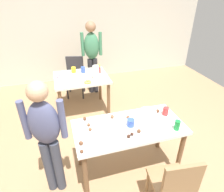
% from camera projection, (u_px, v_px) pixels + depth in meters
% --- Properties ---
extents(ground_plane, '(6.40, 6.40, 0.00)m').
position_uv_depth(ground_plane, '(124.00, 163.00, 2.81)').
color(ground_plane, '#9E7A56').
extents(wall_back, '(6.40, 0.10, 2.60)m').
position_uv_depth(wall_back, '(82.00, 28.00, 4.82)').
color(wall_back, beige).
rests_on(wall_back, ground_plane).
extents(dining_table_near, '(1.34, 0.64, 0.75)m').
position_uv_depth(dining_table_near, '(129.00, 133.00, 2.41)').
color(dining_table_near, white).
rests_on(dining_table_near, ground_plane).
extents(dining_table_far, '(0.98, 0.80, 0.75)m').
position_uv_depth(dining_table_far, '(82.00, 82.00, 3.68)').
color(dining_table_far, silver).
rests_on(dining_table_far, ground_plane).
extents(chair_near_table, '(0.44, 0.44, 0.87)m').
position_uv_depth(chair_near_table, '(174.00, 184.00, 1.96)').
color(chair_near_table, olive).
rests_on(chair_near_table, ground_plane).
extents(chair_far_table, '(0.48, 0.48, 0.87)m').
position_uv_depth(chair_far_table, '(75.00, 74.00, 4.36)').
color(chair_far_table, '#2D2D33').
rests_on(chair_far_table, ground_plane).
extents(person_girl_near, '(0.45, 0.27, 1.48)m').
position_uv_depth(person_girl_near, '(46.00, 133.00, 2.04)').
color(person_girl_near, '#383D4C').
rests_on(person_girl_near, ground_plane).
extents(person_adult_far, '(0.46, 0.25, 1.61)m').
position_uv_depth(person_adult_far, '(92.00, 52.00, 4.21)').
color(person_adult_far, '#28282D').
rests_on(person_adult_far, ground_plane).
extents(mixing_bowl, '(0.21, 0.21, 0.08)m').
position_uv_depth(mixing_bowl, '(148.00, 113.00, 2.52)').
color(mixing_bowl, white).
rests_on(mixing_bowl, dining_table_near).
extents(soda_can, '(0.07, 0.07, 0.12)m').
position_uv_depth(soda_can, '(177.00, 125.00, 2.27)').
color(soda_can, '#198438').
rests_on(soda_can, dining_table_near).
extents(fork_near, '(0.17, 0.02, 0.01)m').
position_uv_depth(fork_near, '(102.00, 145.00, 2.07)').
color(fork_near, silver).
rests_on(fork_near, dining_table_near).
extents(cup_near_0, '(0.07, 0.07, 0.11)m').
position_uv_depth(cup_near_0, '(161.00, 129.00, 2.22)').
color(cup_near_0, white).
rests_on(cup_near_0, dining_table_near).
extents(cup_near_1, '(0.09, 0.09, 0.10)m').
position_uv_depth(cup_near_1, '(131.00, 123.00, 2.33)').
color(cup_near_1, '#3351B2').
rests_on(cup_near_1, dining_table_near).
extents(cup_near_2, '(0.07, 0.07, 0.11)m').
position_uv_depth(cup_near_2, '(166.00, 111.00, 2.54)').
color(cup_near_2, red).
rests_on(cup_near_2, dining_table_near).
extents(cake_ball_0, '(0.04, 0.04, 0.04)m').
position_uv_depth(cake_ball_0, '(128.00, 117.00, 2.48)').
color(cake_ball_0, brown).
rests_on(cake_ball_0, dining_table_near).
extents(cake_ball_1, '(0.05, 0.05, 0.05)m').
position_uv_depth(cake_ball_1, '(85.00, 119.00, 2.45)').
color(cake_ball_1, brown).
rests_on(cake_ball_1, dining_table_near).
extents(cake_ball_2, '(0.05, 0.05, 0.05)m').
position_uv_depth(cake_ball_2, '(158.00, 111.00, 2.60)').
color(cake_ball_2, brown).
rests_on(cake_ball_2, dining_table_near).
extents(cake_ball_3, '(0.04, 0.04, 0.04)m').
position_uv_depth(cake_ball_3, '(129.00, 136.00, 2.17)').
color(cake_ball_3, '#3D2319').
rests_on(cake_ball_3, dining_table_near).
extents(cake_ball_4, '(0.05, 0.05, 0.05)m').
position_uv_depth(cake_ball_4, '(112.00, 117.00, 2.49)').
color(cake_ball_4, brown).
rests_on(cake_ball_4, dining_table_near).
extents(cake_ball_5, '(0.04, 0.04, 0.04)m').
position_uv_depth(cake_ball_5, '(89.00, 125.00, 2.34)').
color(cake_ball_5, brown).
rests_on(cake_ball_5, dining_table_near).
extents(cake_ball_6, '(0.04, 0.04, 0.04)m').
position_uv_depth(cake_ball_6, '(90.00, 129.00, 2.27)').
color(cake_ball_6, brown).
rests_on(cake_ball_6, dining_table_near).
extents(cake_ball_7, '(0.04, 0.04, 0.04)m').
position_uv_depth(cake_ball_7, '(82.00, 151.00, 1.97)').
color(cake_ball_7, brown).
rests_on(cake_ball_7, dining_table_near).
extents(cake_ball_8, '(0.04, 0.04, 0.04)m').
position_uv_depth(cake_ball_8, '(132.00, 134.00, 2.20)').
color(cake_ball_8, '#3D2319').
rests_on(cake_ball_8, dining_table_near).
extents(cake_ball_9, '(0.05, 0.05, 0.05)m').
position_uv_depth(cake_ball_9, '(139.00, 131.00, 2.24)').
color(cake_ball_9, brown).
rests_on(cake_ball_9, dining_table_near).
extents(cake_ball_10, '(0.05, 0.05, 0.05)m').
position_uv_depth(cake_ball_10, '(81.00, 143.00, 2.07)').
color(cake_ball_10, brown).
rests_on(cake_ball_10, dining_table_near).
extents(pitcher_far, '(0.12, 0.12, 0.25)m').
position_uv_depth(pitcher_far, '(96.00, 73.00, 3.47)').
color(pitcher_far, white).
rests_on(pitcher_far, dining_table_far).
extents(cup_far_0, '(0.09, 0.09, 0.11)m').
position_uv_depth(cup_far_0, '(74.00, 70.00, 3.77)').
color(cup_far_0, yellow).
rests_on(cup_far_0, dining_table_far).
extents(cup_far_1, '(0.09, 0.09, 0.11)m').
position_uv_depth(cup_far_1, '(98.00, 70.00, 3.75)').
color(cup_far_1, red).
rests_on(cup_far_1, dining_table_far).
extents(cup_far_2, '(0.08, 0.08, 0.12)m').
position_uv_depth(cup_far_2, '(83.00, 70.00, 3.76)').
color(cup_far_2, '#3351B2').
rests_on(cup_far_2, dining_table_far).
extents(cup_far_3, '(0.09, 0.09, 0.12)m').
position_uv_depth(cup_far_3, '(98.00, 68.00, 3.85)').
color(cup_far_3, yellow).
rests_on(cup_far_3, dining_table_far).
extents(donut_far_0, '(0.13, 0.13, 0.04)m').
position_uv_depth(donut_far_0, '(88.00, 82.00, 3.38)').
color(donut_far_0, gold).
rests_on(donut_far_0, dining_table_far).
extents(donut_far_1, '(0.14, 0.14, 0.04)m').
position_uv_depth(donut_far_1, '(58.00, 82.00, 3.38)').
color(donut_far_1, white).
rests_on(donut_far_1, dining_table_far).
extents(donut_far_2, '(0.14, 0.14, 0.04)m').
position_uv_depth(donut_far_2, '(60.00, 76.00, 3.59)').
color(donut_far_2, pink).
rests_on(donut_far_2, dining_table_far).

